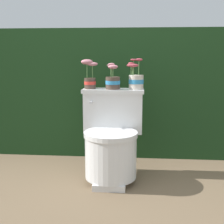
# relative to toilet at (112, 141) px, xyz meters

# --- Properties ---
(ground_plane) EXTENTS (12.00, 12.00, 0.00)m
(ground_plane) POSITION_rel_toilet_xyz_m (-0.01, -0.05, -0.32)
(ground_plane) COLOR brown
(hedge_backdrop) EXTENTS (3.14, 0.89, 1.25)m
(hedge_backdrop) POSITION_rel_toilet_xyz_m (-0.01, 0.99, 0.30)
(hedge_backdrop) COLOR #193819
(hedge_backdrop) RESTS_ON ground
(toilet) EXTENTS (0.51, 0.53, 0.72)m
(toilet) POSITION_rel_toilet_xyz_m (0.00, 0.00, 0.00)
(toilet) COLOR silver
(toilet) RESTS_ON ground
(potted_plant_left) EXTENTS (0.14, 0.10, 0.24)m
(potted_plant_left) POSITION_rel_toilet_xyz_m (-0.20, 0.17, 0.50)
(potted_plant_left) COLOR #47382D
(potted_plant_left) RESTS_ON toilet
(potted_plant_midleft) EXTENTS (0.12, 0.12, 0.21)m
(potted_plant_midleft) POSITION_rel_toilet_xyz_m (-0.00, 0.14, 0.47)
(potted_plant_midleft) COLOR #47382D
(potted_plant_midleft) RESTS_ON toilet
(potted_plant_middle) EXTENTS (0.14, 0.12, 0.25)m
(potted_plant_middle) POSITION_rel_toilet_xyz_m (0.19, 0.16, 0.48)
(potted_plant_middle) COLOR beige
(potted_plant_middle) RESTS_ON toilet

